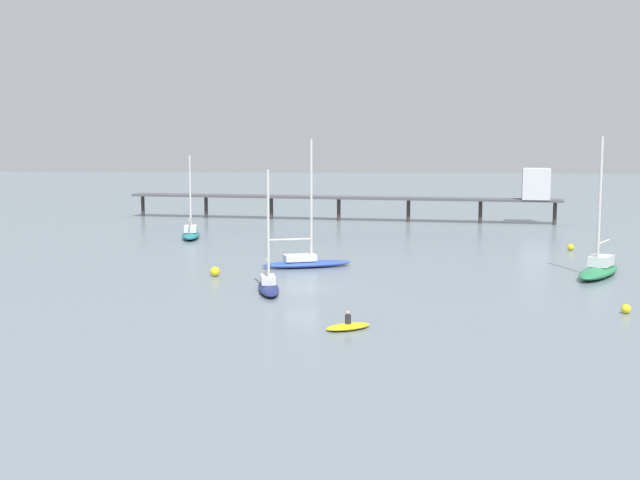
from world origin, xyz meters
name	(u,v)px	position (x,y,z in m)	size (l,w,h in m)	color
ground_plane	(302,289)	(0.00, 0.00, 0.00)	(400.00, 400.00, 0.00)	slate
pier	(423,192)	(11.34, 50.99, 4.01)	(59.10, 10.65, 7.31)	#4C4C51
sailboat_teal	(191,233)	(-15.62, 30.89, 0.65)	(3.22, 7.57, 9.32)	#1E727A
sailboat_navy	(268,283)	(-2.41, -0.98, 0.61)	(2.78, 6.91, 9.10)	navy
sailboat_blue	(306,260)	(-0.69, 10.77, 0.63)	(8.29, 4.68, 11.25)	#2D4CB7
sailboat_green	(599,268)	(23.91, 7.76, 0.71)	(6.00, 8.47, 11.50)	#287F4C
dinghy_yellow	(348,326)	(4.06, -13.03, 0.20)	(3.19, 2.78, 1.14)	yellow
mooring_buoy_inner	(571,247)	(25.07, 23.77, 0.33)	(0.66, 0.66, 0.66)	yellow
mooring_buoy_outer	(215,271)	(-7.73, 5.40, 0.41)	(0.81, 0.81, 0.81)	yellow
mooring_buoy_mid	(626,309)	(22.01, -7.12, 0.32)	(0.63, 0.63, 0.63)	yellow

